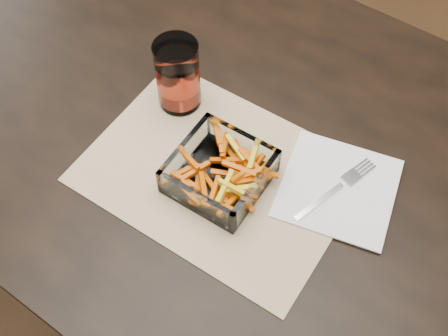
% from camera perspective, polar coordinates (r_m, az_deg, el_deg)
% --- Properties ---
extents(dining_table, '(1.60, 0.90, 0.75)m').
position_cam_1_polar(dining_table, '(1.14, -3.18, 3.23)').
color(dining_table, black).
rests_on(dining_table, ground).
extents(placemat, '(0.46, 0.35, 0.00)m').
position_cam_1_polar(placemat, '(0.98, -0.56, -0.51)').
color(placemat, tan).
rests_on(placemat, dining_table).
extents(glass_bowl, '(0.16, 0.16, 0.06)m').
position_cam_1_polar(glass_bowl, '(0.95, -0.45, -0.51)').
color(glass_bowl, white).
rests_on(glass_bowl, placemat).
extents(tumbler, '(0.08, 0.08, 0.14)m').
position_cam_1_polar(tumbler, '(1.03, -4.69, 9.20)').
color(tumbler, white).
rests_on(tumbler, placemat).
extents(napkin, '(0.23, 0.23, 0.00)m').
position_cam_1_polar(napkin, '(0.98, 11.52, -2.00)').
color(napkin, white).
rests_on(napkin, placemat).
extents(fork, '(0.07, 0.18, 0.00)m').
position_cam_1_polar(fork, '(0.97, 11.45, -1.97)').
color(fork, silver).
rests_on(fork, napkin).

